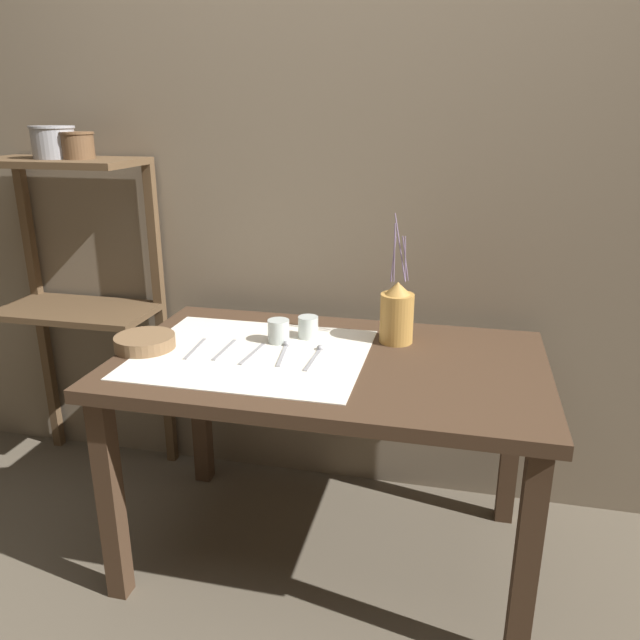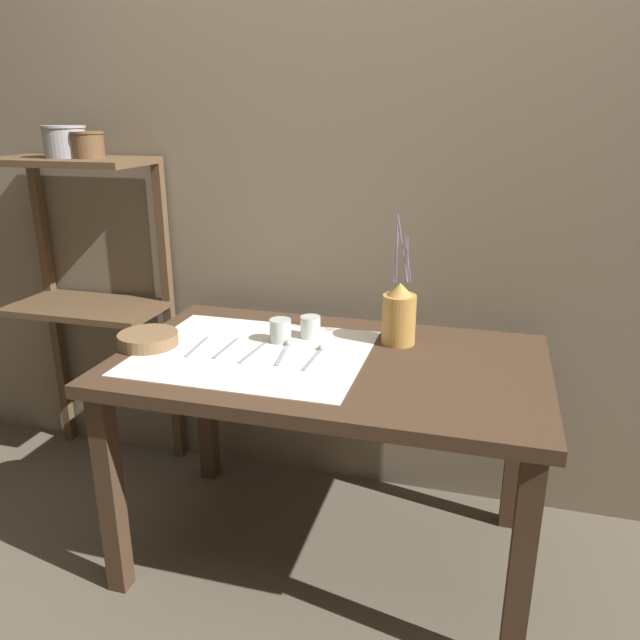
# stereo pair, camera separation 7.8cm
# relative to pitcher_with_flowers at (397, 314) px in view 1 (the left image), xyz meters

# --- Properties ---
(ground_plane) EXTENTS (12.00, 12.00, 0.00)m
(ground_plane) POSITION_rel_pitcher_with_flowers_xyz_m (-0.18, -0.19, -0.81)
(ground_plane) COLOR brown
(stone_wall_back) EXTENTS (7.00, 0.06, 2.40)m
(stone_wall_back) POSITION_rel_pitcher_with_flowers_xyz_m (-0.18, 0.31, 0.39)
(stone_wall_back) COLOR #7A6B56
(stone_wall_back) RESTS_ON ground_plane
(wooden_table) EXTENTS (1.30, 0.78, 0.71)m
(wooden_table) POSITION_rel_pitcher_with_flowers_xyz_m (-0.18, -0.19, -0.18)
(wooden_table) COLOR #422D1E
(wooden_table) RESTS_ON ground_plane
(wooden_shelf_unit) EXTENTS (0.59, 0.31, 1.26)m
(wooden_shelf_unit) POSITION_rel_pitcher_with_flowers_xyz_m (-1.24, 0.14, 0.08)
(wooden_shelf_unit) COLOR brown
(wooden_shelf_unit) RESTS_ON ground_plane
(linen_cloth) EXTENTS (0.70, 0.57, 0.00)m
(linen_cloth) POSITION_rel_pitcher_with_flowers_xyz_m (-0.42, -0.21, -0.09)
(linen_cloth) COLOR silver
(linen_cloth) RESTS_ON wooden_table
(pitcher_with_flowers) EXTENTS (0.11, 0.11, 0.41)m
(pitcher_with_flowers) POSITION_rel_pitcher_with_flowers_xyz_m (0.00, 0.00, 0.00)
(pitcher_with_flowers) COLOR #B7843D
(pitcher_with_flowers) RESTS_ON wooden_table
(wooden_bowl) EXTENTS (0.19, 0.19, 0.04)m
(wooden_bowl) POSITION_rel_pitcher_with_flowers_xyz_m (-0.76, -0.24, -0.07)
(wooden_bowl) COLOR brown
(wooden_bowl) RESTS_ON wooden_table
(glass_tumbler_near) EXTENTS (0.07, 0.07, 0.08)m
(glass_tumbler_near) POSITION_rel_pitcher_with_flowers_xyz_m (-0.37, -0.10, -0.05)
(glass_tumbler_near) COLOR #B7C1BC
(glass_tumbler_near) RESTS_ON wooden_table
(glass_tumbler_far) EXTENTS (0.07, 0.07, 0.07)m
(glass_tumbler_far) POSITION_rel_pitcher_with_flowers_xyz_m (-0.29, -0.03, -0.06)
(glass_tumbler_far) COLOR #B7C1BC
(glass_tumbler_far) RESTS_ON wooden_table
(fork_outer) EXTENTS (0.02, 0.18, 0.00)m
(fork_outer) POSITION_rel_pitcher_with_flowers_xyz_m (-0.61, -0.22, -0.09)
(fork_outer) COLOR #939399
(fork_outer) RESTS_ON wooden_table
(knife_center) EXTENTS (0.01, 0.18, 0.00)m
(knife_center) POSITION_rel_pitcher_with_flowers_xyz_m (-0.51, -0.21, -0.09)
(knife_center) COLOR #939399
(knife_center) RESTS_ON wooden_table
(fork_inner) EXTENTS (0.03, 0.18, 0.00)m
(fork_inner) POSITION_rel_pitcher_with_flowers_xyz_m (-0.42, -0.22, -0.09)
(fork_inner) COLOR #939399
(fork_inner) RESTS_ON wooden_table
(spoon_inner) EXTENTS (0.04, 0.19, 0.02)m
(spoon_inner) POSITION_rel_pitcher_with_flowers_xyz_m (-0.33, -0.15, -0.09)
(spoon_inner) COLOR #939399
(spoon_inner) RESTS_ON wooden_table
(spoon_outer) EXTENTS (0.02, 0.19, 0.02)m
(spoon_outer) POSITION_rel_pitcher_with_flowers_xyz_m (-0.22, -0.17, -0.09)
(spoon_outer) COLOR #939399
(spoon_outer) RESTS_ON wooden_table
(metal_pot_large) EXTENTS (0.16, 0.16, 0.11)m
(metal_pot_large) POSITION_rel_pitcher_with_flowers_xyz_m (-1.24, 0.10, 0.52)
(metal_pot_large) COLOR #939399
(metal_pot_large) RESTS_ON wooden_shelf_unit
(metal_pot_small) EXTENTS (0.12, 0.12, 0.09)m
(metal_pot_small) POSITION_rel_pitcher_with_flowers_xyz_m (-1.15, 0.10, 0.51)
(metal_pot_small) COLOR brown
(metal_pot_small) RESTS_ON wooden_shelf_unit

